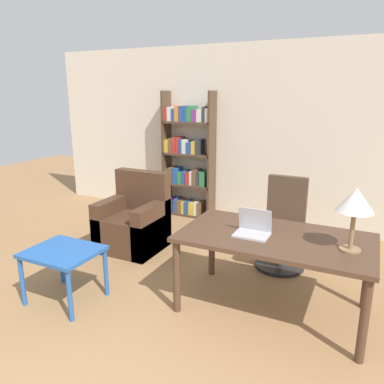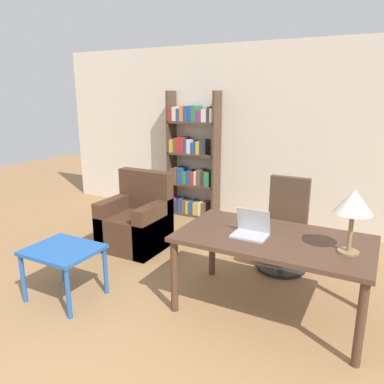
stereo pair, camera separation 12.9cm
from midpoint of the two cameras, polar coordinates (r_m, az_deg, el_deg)
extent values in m
cube|color=beige|center=(5.71, 12.37, 8.16)|extent=(8.00, 0.06, 2.70)
cube|color=#4C3323|center=(3.46, 11.50, -6.86)|extent=(1.70, 0.95, 0.04)
cylinder|color=#4C3323|center=(3.53, -3.42, -12.74)|extent=(0.07, 0.07, 0.70)
cylinder|color=#4C3323|center=(3.17, 23.64, -17.58)|extent=(0.07, 0.07, 0.70)
cylinder|color=#4C3323|center=(4.20, 2.17, -8.04)|extent=(0.07, 0.07, 0.70)
cylinder|color=#4C3323|center=(3.90, 24.31, -11.32)|extent=(0.07, 0.07, 0.70)
cube|color=#B2B2B7|center=(3.41, 8.00, -6.50)|extent=(0.31, 0.23, 0.02)
cube|color=#B2B2B7|center=(3.45, 8.52, -4.19)|extent=(0.31, 0.06, 0.22)
cube|color=#19233D|center=(3.45, 8.55, -4.14)|extent=(0.28, 0.05, 0.19)
cylinder|color=olive|center=(3.32, 21.90, -8.12)|extent=(0.17, 0.17, 0.01)
cylinder|color=olive|center=(3.26, 22.18, -5.43)|extent=(0.04, 0.04, 0.32)
cone|color=silver|center=(3.19, 22.63, -1.10)|extent=(0.30, 0.30, 0.19)
cylinder|color=black|center=(4.59, 12.35, -10.84)|extent=(0.57, 0.57, 0.04)
cylinder|color=#262626|center=(4.52, 12.48, -8.78)|extent=(0.06, 0.06, 0.32)
cube|color=#4C3828|center=(4.44, 12.63, -6.28)|extent=(0.48, 0.48, 0.10)
cube|color=#4C3828|center=(4.51, 13.48, -1.33)|extent=(0.45, 0.08, 0.59)
cube|color=#2356A3|center=(3.86, -20.02, -8.56)|extent=(0.67, 0.57, 0.04)
cylinder|color=#2356A3|center=(4.03, -25.30, -12.24)|extent=(0.04, 0.04, 0.49)
cylinder|color=#2356A3|center=(3.62, -19.14, -14.75)|extent=(0.04, 0.04, 0.49)
cylinder|color=#2356A3|center=(4.32, -20.12, -9.84)|extent=(0.04, 0.04, 0.49)
cylinder|color=#2356A3|center=(3.94, -13.93, -11.80)|extent=(0.04, 0.04, 0.49)
cube|color=#472D1E|center=(4.98, -9.84, -6.02)|extent=(0.77, 0.72, 0.45)
cube|color=#472D1E|center=(5.05, -8.24, 0.24)|extent=(0.77, 0.16, 0.54)
cube|color=#472D1E|center=(5.12, -12.66, -4.45)|extent=(0.16, 0.72, 0.64)
cube|color=#472D1E|center=(4.78, -6.90, -5.60)|extent=(0.16, 0.72, 0.64)
cube|color=#4C3828|center=(6.25, -4.47, 5.87)|extent=(0.04, 0.28, 2.02)
cube|color=#4C3828|center=(5.89, 2.39, 5.34)|extent=(0.04, 0.28, 2.02)
cube|color=#4C3828|center=(6.30, -1.10, -3.30)|extent=(0.81, 0.28, 0.04)
cube|color=#7F338C|center=(6.42, -3.88, -1.78)|extent=(0.08, 0.24, 0.22)
cube|color=#333338|center=(6.39, -3.27, -2.04)|extent=(0.07, 0.24, 0.18)
cube|color=#234C99|center=(6.35, -2.75, -1.89)|extent=(0.05, 0.24, 0.23)
cube|color=brown|center=(6.32, -2.17, -2.07)|extent=(0.08, 0.24, 0.21)
cube|color=gold|center=(6.29, -1.62, -2.20)|extent=(0.05, 0.24, 0.20)
cube|color=#234C99|center=(6.26, -1.05, -2.22)|extent=(0.08, 0.24, 0.21)
cube|color=gold|center=(6.22, -0.33, -2.37)|extent=(0.09, 0.24, 0.20)
cube|color=silver|center=(6.19, 0.29, -2.38)|extent=(0.05, 0.24, 0.22)
cube|color=brown|center=(6.16, 0.80, -2.47)|extent=(0.06, 0.24, 0.22)
cube|color=#4C3828|center=(6.16, -1.12, 1.16)|extent=(0.81, 0.28, 0.04)
cube|color=brown|center=(6.30, -4.02, 2.64)|extent=(0.06, 0.24, 0.22)
cube|color=brown|center=(6.26, -3.45, 2.72)|extent=(0.07, 0.24, 0.26)
cube|color=#234C99|center=(6.22, -2.79, 2.63)|extent=(0.08, 0.24, 0.25)
cube|color=#2D7F47|center=(6.19, -2.10, 2.28)|extent=(0.08, 0.24, 0.19)
cube|color=#234C99|center=(6.15, -1.50, 2.34)|extent=(0.05, 0.24, 0.22)
cube|color=#B72D28|center=(6.12, -0.92, 2.20)|extent=(0.07, 0.24, 0.20)
cube|color=silver|center=(6.09, -0.40, 2.26)|extent=(0.04, 0.24, 0.22)
cube|color=brown|center=(6.06, 0.13, 2.33)|extent=(0.07, 0.24, 0.25)
cube|color=#333338|center=(6.04, 0.65, 2.18)|extent=(0.05, 0.24, 0.23)
cube|color=#2D7F47|center=(6.01, 1.31, 2.10)|extent=(0.09, 0.24, 0.23)
cube|color=#4C3828|center=(6.06, -1.15, 5.79)|extent=(0.81, 0.28, 0.04)
cube|color=gold|center=(6.21, -4.07, 7.09)|extent=(0.07, 0.24, 0.20)
cube|color=brown|center=(6.17, -3.51, 7.18)|extent=(0.06, 0.24, 0.23)
cube|color=#B72D28|center=(6.14, -2.94, 7.23)|extent=(0.07, 0.24, 0.25)
cube|color=#B72D28|center=(6.11, -2.39, 7.22)|extent=(0.05, 0.24, 0.25)
cube|color=#234C99|center=(6.08, -1.93, 7.07)|extent=(0.05, 0.24, 0.23)
cube|color=silver|center=(6.05, -1.41, 7.01)|extent=(0.07, 0.24, 0.22)
cube|color=#234C99|center=(6.02, -0.72, 6.78)|extent=(0.08, 0.24, 0.18)
cube|color=gold|center=(5.98, -0.03, 6.82)|extent=(0.07, 0.24, 0.20)
cube|color=#333338|center=(5.95, 0.60, 6.92)|extent=(0.07, 0.24, 0.23)
cube|color=#4C3828|center=(6.00, -1.17, 10.55)|extent=(0.81, 0.28, 0.04)
cube|color=#B72D28|center=(6.16, -4.23, 11.74)|extent=(0.05, 0.24, 0.20)
cube|color=silver|center=(6.13, -3.65, 11.82)|extent=(0.07, 0.24, 0.22)
cube|color=#234C99|center=(6.09, -3.07, 11.69)|extent=(0.05, 0.24, 0.20)
cube|color=orange|center=(6.06, -2.53, 11.88)|extent=(0.07, 0.24, 0.24)
cube|color=#234C99|center=(6.02, -1.81, 11.87)|extent=(0.08, 0.24, 0.24)
cube|color=#234C99|center=(5.99, -1.25, 11.63)|extent=(0.04, 0.24, 0.19)
cube|color=#2D7F47|center=(5.96, -0.66, 11.84)|extent=(0.08, 0.24, 0.24)
cube|color=#7F338C|center=(5.93, 0.09, 11.55)|extent=(0.07, 0.24, 0.18)
cube|color=silver|center=(5.89, 0.87, 11.57)|extent=(0.09, 0.24, 0.19)
cube|color=#333338|center=(5.86, 1.54, 11.76)|extent=(0.04, 0.24, 0.23)
cube|color=silver|center=(5.83, 2.04, 11.63)|extent=(0.05, 0.24, 0.21)
camera|label=1|loc=(0.06, -90.95, -0.25)|focal=35.00mm
camera|label=2|loc=(0.06, 89.05, 0.25)|focal=35.00mm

